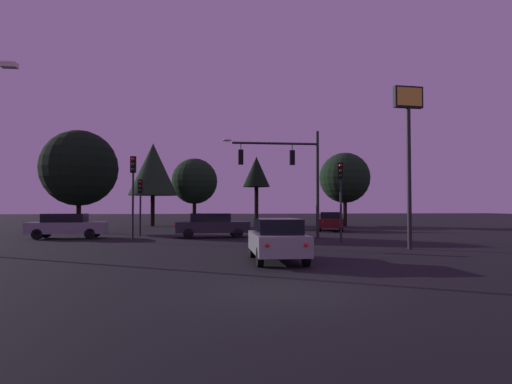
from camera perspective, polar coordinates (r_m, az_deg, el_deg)
name	(u,v)px	position (r m, az deg, el deg)	size (l,w,h in m)	color
ground_plane	(223,231)	(34.52, -4.44, -5.18)	(168.00, 168.00, 0.00)	black
traffic_signal_mast_arm	(291,167)	(26.40, 4.61, 3.33)	(5.94, 0.43, 6.60)	#232326
traffic_light_corner_left	(140,196)	(29.34, -15.08, -0.47)	(0.33, 0.37, 3.74)	#232326
traffic_light_corner_right	(341,186)	(23.96, 11.17, 0.82)	(0.37, 0.39, 4.36)	#232326
traffic_light_median	(133,182)	(24.47, -15.99, 1.33)	(0.30, 0.35, 4.70)	#232326
car_nearside_lane	(277,239)	(15.31, 2.83, -6.26)	(1.85, 4.08, 1.52)	gray
car_crossing_left	(212,225)	(27.33, -5.91, -4.35)	(4.73, 1.97, 1.52)	#232328
car_crossing_right	(67,225)	(28.69, -23.78, -4.08)	(4.59, 1.89, 1.52)	gray
car_far_lane	(330,221)	(35.11, 9.84, -3.80)	(3.03, 4.87, 1.52)	#4C0F0F
store_sign_illuminated	(409,130)	(21.25, 19.56, 7.69)	(1.41, 0.34, 7.51)	#232326
tree_behind_sign	(194,181)	(47.02, -8.16, 1.42)	(4.94, 4.94, 7.17)	black
tree_left_far	(153,169)	(44.25, -13.50, 2.93)	(4.84, 4.84, 8.30)	black
tree_center_horizon	(79,168)	(34.91, -22.38, 2.94)	(5.68, 5.68, 7.68)	black
tree_right_cluster	(345,178)	(43.18, 11.68, 1.84)	(4.95, 4.95, 7.26)	black
tree_lot_edge	(256,173)	(47.89, 0.05, 2.59)	(3.02, 3.02, 7.53)	black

